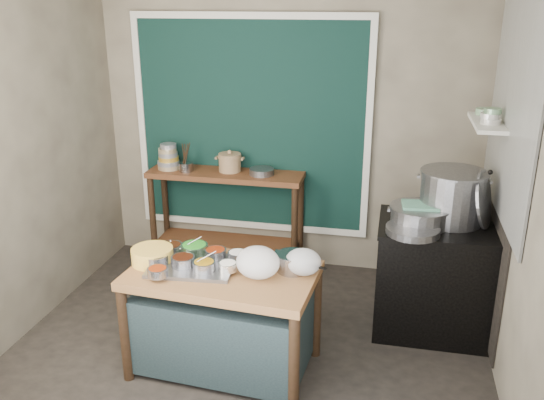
% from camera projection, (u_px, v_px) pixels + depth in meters
% --- Properties ---
extents(floor, '(3.50, 3.00, 0.02)m').
position_uv_depth(floor, '(250.00, 345.00, 4.36)').
color(floor, '#2B2521').
rests_on(floor, ground).
extents(back_wall, '(3.50, 0.02, 2.80)m').
position_uv_depth(back_wall, '(289.00, 122.00, 5.28)').
color(back_wall, gray).
rests_on(back_wall, floor).
extents(left_wall, '(0.02, 3.00, 2.80)m').
position_uv_depth(left_wall, '(16.00, 153.00, 4.24)').
color(left_wall, gray).
rests_on(left_wall, floor).
extents(right_wall, '(0.02, 3.00, 2.80)m').
position_uv_depth(right_wall, '(524.00, 184.00, 3.53)').
color(right_wall, gray).
rests_on(right_wall, floor).
extents(curtain_panel, '(2.10, 0.02, 1.90)m').
position_uv_depth(curtain_panel, '(251.00, 126.00, 5.33)').
color(curtain_panel, black).
rests_on(curtain_panel, back_wall).
extents(curtain_frame, '(2.22, 0.03, 2.02)m').
position_uv_depth(curtain_frame, '(251.00, 126.00, 5.32)').
color(curtain_frame, beige).
rests_on(curtain_frame, back_wall).
extents(tile_panel, '(0.02, 1.70, 1.70)m').
position_uv_depth(tile_panel, '(515.00, 96.00, 3.89)').
color(tile_panel, '#B2B2AA').
rests_on(tile_panel, right_wall).
extents(soot_patch, '(0.01, 1.30, 1.30)m').
position_uv_depth(soot_patch, '(492.00, 245.00, 4.37)').
color(soot_patch, black).
rests_on(soot_patch, right_wall).
extents(wall_shelf, '(0.22, 0.70, 0.03)m').
position_uv_depth(wall_shelf, '(488.00, 123.00, 4.28)').
color(wall_shelf, beige).
rests_on(wall_shelf, right_wall).
extents(prep_table, '(1.30, 0.81, 0.75)m').
position_uv_depth(prep_table, '(224.00, 320.00, 3.98)').
color(prep_table, brown).
rests_on(prep_table, floor).
extents(back_counter, '(1.45, 0.40, 0.95)m').
position_uv_depth(back_counter, '(227.00, 220.00, 5.49)').
color(back_counter, brown).
rests_on(back_counter, floor).
extents(stove_block, '(0.90, 0.68, 0.85)m').
position_uv_depth(stove_block, '(436.00, 279.00, 4.45)').
color(stove_block, black).
rests_on(stove_block, floor).
extents(stove_top, '(0.92, 0.69, 0.03)m').
position_uv_depth(stove_top, '(441.00, 226.00, 4.30)').
color(stove_top, black).
rests_on(stove_top, stove_block).
extents(condiment_tray, '(0.60, 0.45, 0.03)m').
position_uv_depth(condiment_tray, '(192.00, 266.00, 3.90)').
color(condiment_tray, gray).
rests_on(condiment_tray, prep_table).
extents(condiment_bowls, '(0.68, 0.52, 0.08)m').
position_uv_depth(condiment_bowls, '(191.00, 257.00, 3.92)').
color(condiment_bowls, gray).
rests_on(condiment_bowls, condiment_tray).
extents(yellow_basin, '(0.36, 0.36, 0.11)m').
position_uv_depth(yellow_basin, '(152.00, 256.00, 3.96)').
color(yellow_basin, '#E9C848').
rests_on(yellow_basin, prep_table).
extents(saucepan, '(0.29, 0.29, 0.12)m').
position_uv_depth(saucepan, '(293.00, 262.00, 3.84)').
color(saucepan, gray).
rests_on(saucepan, prep_table).
extents(plastic_bag_a, '(0.32, 0.28, 0.22)m').
position_uv_depth(plastic_bag_a, '(258.00, 262.00, 3.73)').
color(plastic_bag_a, white).
rests_on(plastic_bag_a, prep_table).
extents(plastic_bag_b, '(0.30, 0.28, 0.18)m').
position_uv_depth(plastic_bag_b, '(303.00, 262.00, 3.78)').
color(plastic_bag_b, white).
rests_on(plastic_bag_b, prep_table).
extents(bowl_stack, '(0.21, 0.21, 0.24)m').
position_uv_depth(bowl_stack, '(168.00, 158.00, 5.39)').
color(bowl_stack, tan).
rests_on(bowl_stack, back_counter).
extents(utensil_cup, '(0.18, 0.18, 0.08)m').
position_uv_depth(utensil_cup, '(186.00, 167.00, 5.34)').
color(utensil_cup, gray).
rests_on(utensil_cup, back_counter).
extents(ceramic_crock, '(0.24, 0.24, 0.15)m').
position_uv_depth(ceramic_crock, '(230.00, 164.00, 5.33)').
color(ceramic_crock, '#977752').
rests_on(ceramic_crock, back_counter).
extents(wide_bowl, '(0.25, 0.25, 0.06)m').
position_uv_depth(wide_bowl, '(262.00, 172.00, 5.24)').
color(wide_bowl, gray).
rests_on(wide_bowl, back_counter).
extents(stock_pot, '(0.54, 0.54, 0.40)m').
position_uv_depth(stock_pot, '(452.00, 197.00, 4.29)').
color(stock_pot, gray).
rests_on(stock_pot, stove_top).
extents(pot_lid, '(0.24, 0.45, 0.44)m').
position_uv_depth(pot_lid, '(484.00, 199.00, 4.18)').
color(pot_lid, gray).
rests_on(pot_lid, stove_top).
extents(steamer, '(0.53, 0.53, 0.15)m').
position_uv_depth(steamer, '(419.00, 216.00, 4.26)').
color(steamer, gray).
rests_on(steamer, stove_top).
extents(green_cloth, '(0.27, 0.22, 0.02)m').
position_uv_depth(green_cloth, '(420.00, 205.00, 4.23)').
color(green_cloth, '#51836A').
rests_on(green_cloth, steamer).
extents(shallow_pan, '(0.45, 0.45, 0.05)m').
position_uv_depth(shallow_pan, '(413.00, 230.00, 4.12)').
color(shallow_pan, gray).
rests_on(shallow_pan, stove_top).
extents(shelf_bowl_stack, '(0.14, 0.14, 0.11)m').
position_uv_depth(shelf_bowl_stack, '(491.00, 116.00, 4.16)').
color(shelf_bowl_stack, silver).
rests_on(shelf_bowl_stack, wall_shelf).
extents(shelf_bowl_green, '(0.16, 0.16, 0.05)m').
position_uv_depth(shelf_bowl_green, '(484.00, 112.00, 4.48)').
color(shelf_bowl_green, gray).
rests_on(shelf_bowl_green, wall_shelf).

